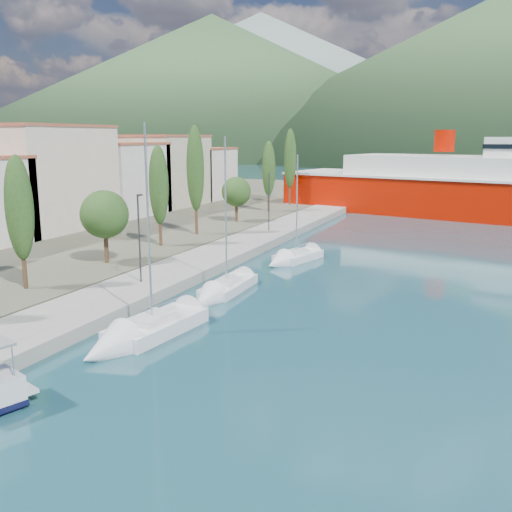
% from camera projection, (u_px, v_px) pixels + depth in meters
% --- Properties ---
extents(ground, '(1400.00, 1400.00, 0.00)m').
position_uv_depth(ground, '(435.00, 184.00, 131.21)').
color(ground, '#1D4955').
extents(quay, '(5.00, 88.00, 0.80)m').
position_uv_depth(quay, '(215.00, 257.00, 49.83)').
color(quay, gray).
rests_on(quay, ground).
extents(town_buildings, '(9.20, 69.20, 11.30)m').
position_uv_depth(town_buildings, '(83.00, 181.00, 67.38)').
color(town_buildings, beige).
rests_on(town_buildings, land_strip).
extents(tree_row, '(3.84, 62.61, 11.21)m').
position_uv_depth(tree_row, '(186.00, 187.00, 56.70)').
color(tree_row, '#47301E').
rests_on(tree_row, land_strip).
extents(lamp_posts, '(0.15, 45.86, 6.06)m').
position_uv_depth(lamp_posts, '(147.00, 233.00, 39.79)').
color(lamp_posts, '#2D2D33').
rests_on(lamp_posts, quay).
extents(sailboat_near, '(3.56, 8.87, 12.41)m').
position_uv_depth(sailboat_near, '(131.00, 338.00, 29.78)').
color(sailboat_near, silver).
rests_on(sailboat_near, ground).
extents(sailboat_mid, '(2.29, 8.06, 11.54)m').
position_uv_depth(sailboat_mid, '(217.00, 293.00, 38.52)').
color(sailboat_mid, silver).
rests_on(sailboat_mid, ground).
extents(sailboat_far, '(3.88, 7.18, 10.06)m').
position_uv_depth(sailboat_far, '(287.00, 260.00, 49.02)').
color(sailboat_far, silver).
rests_on(sailboat_far, ground).
extents(ferry, '(63.07, 26.03, 12.26)m').
position_uv_depth(ferry, '(508.00, 191.00, 74.85)').
color(ferry, '#B61000').
rests_on(ferry, ground).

